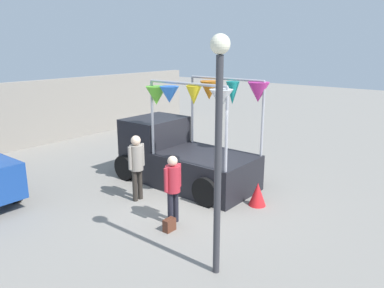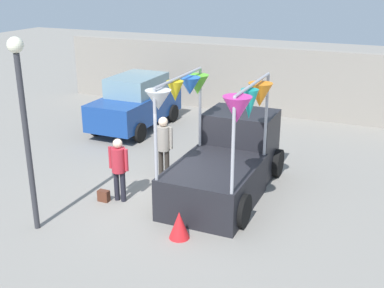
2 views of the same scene
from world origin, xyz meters
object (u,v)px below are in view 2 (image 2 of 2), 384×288
Objects in this scene: parked_car at (136,102)px; person_vendor at (164,142)px; person_customer at (119,164)px; folded_kite_bundle_crimson at (179,225)px; vendor_truck at (228,156)px; handbag at (104,196)px; street_lamp at (23,110)px.

parked_car is 2.30× the size of person_vendor.
folded_kite_bundle_crimson is (2.07, -1.02, -0.66)m from person_customer.
vendor_truck is 1.79m from person_vendor.
person_vendor is at bearing 122.66° from folded_kite_bundle_crimson.
parked_car is at bearing 142.82° from vendor_truck.
vendor_truck is at bearing 37.74° from person_customer.
person_customer is 2.66× the size of folded_kite_bundle_crimson.
parked_car reaches higher than handbag.
vendor_truck is 5.06m from street_lamp.
person_vendor reaches higher than folded_kite_bundle_crimson.
person_customer is 0.91m from handbag.
vendor_truck reaches higher than folded_kite_bundle_crimson.
parked_car reaches higher than person_customer.
person_customer is at bearing -64.07° from parked_car.
street_lamp reaches higher than folded_kite_bundle_crimson.
person_vendor is 4.08m from street_lamp.
vendor_truck is 3.24m from handbag.
parked_car is at bearing 128.86° from person_vendor.
person_customer is (2.56, -5.27, 0.01)m from parked_car.
vendor_truck is 2.77m from folded_kite_bundle_crimson.
vendor_truck is 2.40× the size of person_vendor.
vendor_truck reaches higher than person_customer.
street_lamp reaches higher than parked_car.
person_vendor is 0.42× the size of street_lamp.
parked_car is at bearing 115.93° from person_customer.
person_vendor is at bearing -177.53° from vendor_truck.
person_vendor is at bearing 76.25° from person_customer.
folded_kite_bundle_crimson is at bearing -18.63° from handbag.
parked_car is at bearing 102.64° from street_lamp.
person_vendor is 3.20m from folded_kite_bundle_crimson.
person_customer reaches higher than handbag.
street_lamp reaches higher than person_customer.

